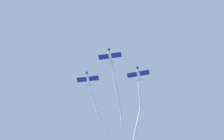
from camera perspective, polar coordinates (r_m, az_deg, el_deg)
airplane_lead at (r=89.62m, az=-0.37°, el=2.57°), size 5.92×5.46×1.65m
smoke_trail_lead at (r=97.14m, az=1.10°, el=-4.99°), size 17.13×19.04×2.49m
airplane_left_wing at (r=92.50m, az=4.77°, el=-0.68°), size 5.79×5.61×1.65m
smoke_trail_left_wing at (r=102.49m, az=4.64°, el=-8.43°), size 14.83×25.30×3.78m
airplane_right_wing at (r=93.61m, az=-4.39°, el=-1.60°), size 6.00×5.39×1.65m
smoke_trail_right_wing at (r=100.44m, az=-2.50°, el=-7.31°), size 15.69×13.85×2.59m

